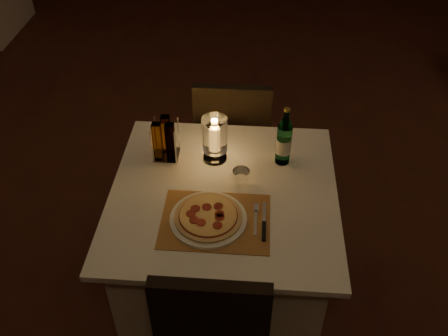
# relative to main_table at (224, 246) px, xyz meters

# --- Properties ---
(floor) EXTENTS (8.00, 10.00, 0.02)m
(floor) POSITION_rel_main_table_xyz_m (0.21, 0.35, -0.38)
(floor) COLOR #461E16
(floor) RESTS_ON ground
(main_table) EXTENTS (1.00, 1.00, 0.74)m
(main_table) POSITION_rel_main_table_xyz_m (0.00, 0.00, 0.00)
(main_table) COLOR white
(main_table) RESTS_ON ground
(chair_far) EXTENTS (0.42, 0.42, 0.90)m
(chair_far) POSITION_rel_main_table_xyz_m (-0.00, 0.71, 0.18)
(chair_far) COLOR black
(chair_far) RESTS_ON ground
(placemat) EXTENTS (0.45, 0.34, 0.00)m
(placemat) POSITION_rel_main_table_xyz_m (-0.02, -0.18, 0.37)
(placemat) COLOR #A56E39
(placemat) RESTS_ON main_table
(plate) EXTENTS (0.32, 0.32, 0.01)m
(plate) POSITION_rel_main_table_xyz_m (-0.05, -0.18, 0.38)
(plate) COLOR white
(plate) RESTS_ON placemat
(pizza) EXTENTS (0.28, 0.28, 0.02)m
(pizza) POSITION_rel_main_table_xyz_m (-0.05, -0.18, 0.39)
(pizza) COLOR #D8B77F
(pizza) RESTS_ON plate
(fork) EXTENTS (0.02, 0.18, 0.00)m
(fork) POSITION_rel_main_table_xyz_m (0.15, -0.15, 0.37)
(fork) COLOR silver
(fork) RESTS_ON placemat
(knife) EXTENTS (0.02, 0.22, 0.01)m
(knife) POSITION_rel_main_table_xyz_m (0.18, -0.21, 0.37)
(knife) COLOR black
(knife) RESTS_ON placemat
(tumbler) EXTENTS (0.08, 0.08, 0.08)m
(tumbler) POSITION_rel_main_table_xyz_m (0.07, 0.06, 0.40)
(tumbler) COLOR white
(tumbler) RESTS_ON main_table
(water_bottle) EXTENTS (0.07, 0.07, 0.30)m
(water_bottle) POSITION_rel_main_table_xyz_m (0.26, 0.23, 0.49)
(water_bottle) COLOR #59A571
(water_bottle) RESTS_ON main_table
(hurricane_candle) EXTENTS (0.12, 0.12, 0.23)m
(hurricane_candle) POSITION_rel_main_table_xyz_m (-0.06, 0.23, 0.50)
(hurricane_candle) COLOR white
(hurricane_candle) RESTS_ON main_table
(cruet_caddy) EXTENTS (0.12, 0.12, 0.21)m
(cruet_caddy) POSITION_rel_main_table_xyz_m (-0.29, 0.22, 0.46)
(cruet_caddy) COLOR white
(cruet_caddy) RESTS_ON main_table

